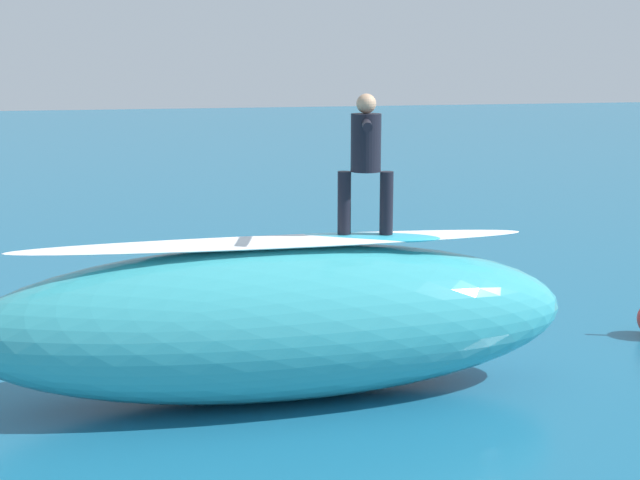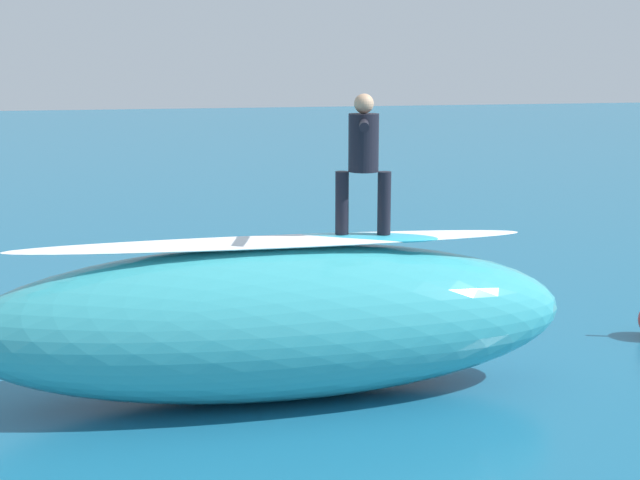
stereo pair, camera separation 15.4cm
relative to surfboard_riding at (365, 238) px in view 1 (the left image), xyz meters
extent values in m
plane|color=#196084|center=(0.74, -3.02, -1.88)|extent=(120.00, 120.00, 0.00)
ellipsoid|color=teal|center=(1.07, -0.04, -0.96)|extent=(7.19, 2.31, 1.83)
ellipsoid|color=white|center=(1.07, -0.04, -0.01)|extent=(6.08, 0.93, 0.08)
ellipsoid|color=#33B2D1|center=(0.00, 0.00, 0.00)|extent=(1.89, 0.98, 0.09)
cylinder|color=black|center=(0.24, -0.07, 0.42)|extent=(0.16, 0.16, 0.74)
cylinder|color=black|center=(-0.24, 0.07, 0.42)|extent=(0.16, 0.16, 0.74)
cylinder|color=black|center=(0.00, 0.00, 1.12)|extent=(0.44, 0.44, 0.67)
sphere|color=tan|center=(0.00, 0.00, 1.57)|extent=(0.23, 0.23, 0.23)
cylinder|color=black|center=(0.13, 0.46, 1.36)|extent=(0.27, 0.61, 0.11)
cylinder|color=black|center=(-0.13, -0.46, 1.36)|extent=(0.27, 0.61, 0.11)
ellipsoid|color=silver|center=(-0.12, -4.74, -1.84)|extent=(2.16, 1.49, 0.07)
cylinder|color=black|center=(-0.12, -4.74, -1.66)|extent=(0.83, 0.62, 0.28)
sphere|color=#936B4C|center=(0.30, -4.97, -1.61)|extent=(0.20, 0.20, 0.20)
cylinder|color=black|center=(-0.80, -4.47, -1.74)|extent=(0.64, 0.42, 0.13)
cylinder|color=black|center=(-0.72, -4.33, -1.74)|extent=(0.64, 0.42, 0.13)
ellipsoid|color=white|center=(-3.10, -4.79, -1.80)|extent=(1.05, 1.17, 0.16)
ellipsoid|color=white|center=(3.41, -3.66, -1.81)|extent=(0.74, 0.74, 0.13)
camera|label=1|loc=(3.21, 10.32, 2.10)|focal=52.34mm
camera|label=2|loc=(3.06, 10.36, 2.10)|focal=52.34mm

